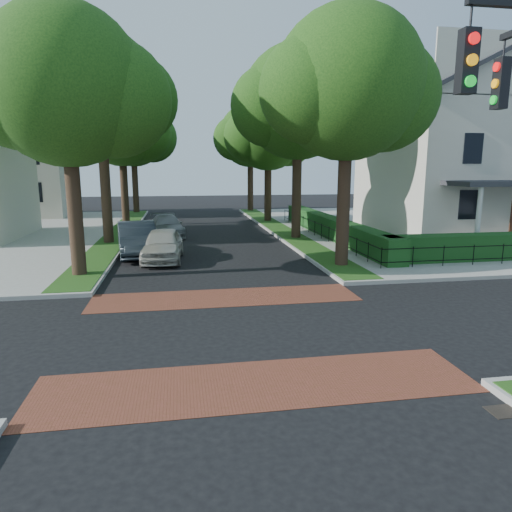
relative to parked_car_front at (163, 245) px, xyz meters
The scene contains 22 objects.
ground 10.26m from the parked_car_front, 77.01° to the right, with size 120.00×120.00×0.00m, color black.
sidewalk_ne 23.61m from the parked_car_front, 22.50° to the left, with size 30.00×30.00×0.15m, color gray.
crosswalk_far 7.19m from the parked_car_front, 71.24° to the right, with size 9.00×2.20×0.01m, color brown.
crosswalk_near 13.39m from the parked_car_front, 80.09° to the right, with size 9.00×2.20×0.01m, color brown.
storm_drain 16.38m from the parked_car_front, 66.21° to the right, with size 0.65×0.45×0.01m, color black.
grass_strip_ne 11.96m from the parked_car_front, 49.86° to the left, with size 1.60×29.80×0.02m, color #254E16.
grass_strip_nw 9.66m from the parked_car_front, 108.76° to the left, with size 1.60×29.80×0.02m, color #254E16.
tree_right_near 10.82m from the parked_car_front, 19.08° to the right, with size 7.75×6.67×10.66m.
tree_right_mid 11.94m from the parked_car_front, 33.72° to the left, with size 8.25×7.09×11.22m.
tree_right_far 17.41m from the parked_car_front, 61.00° to the left, with size 7.25×6.23×9.74m.
tree_right_back 25.41m from the parked_car_front, 71.24° to the left, with size 7.50×6.45×10.20m.
tree_left_near 7.71m from the parked_car_front, 138.50° to the right, with size 7.50×6.45×10.20m.
tree_left_mid 9.74m from the parked_car_front, 120.39° to the left, with size 8.00×6.88×11.48m.
tree_left_far 15.90m from the parked_car_front, 102.29° to the left, with size 7.00×6.02×9.86m.
tree_left_back 24.39m from the parked_car_front, 97.58° to the left, with size 7.75×6.66×10.44m.
hedge_main_road 11.19m from the parked_car_front, 26.70° to the left, with size 1.00×18.00×1.20m, color #174418.
fence_main_road 10.49m from the parked_car_front, 28.66° to the left, with size 0.06×18.00×0.90m, color black, non-canonical shape.
house_victorian 21.34m from the parked_car_front, 16.71° to the left, with size 13.00×13.05×12.48m.
house_left_far 26.03m from the parked_car_front, 120.92° to the left, with size 10.00×9.00×10.14m.
parked_car_front is the anchor object (origin of this frame).
parked_car_middle 1.99m from the parked_car_front, 130.73° to the left, with size 1.78×5.09×1.68m, color #1E262D.
parked_car_rear 7.78m from the parked_car_front, 90.00° to the left, with size 1.89×4.65×1.35m, color slate.
Camera 1 is at (-1.46, -11.75, 4.38)m, focal length 32.00 mm.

